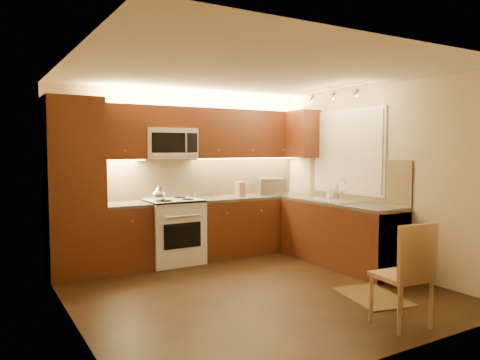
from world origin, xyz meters
TOP-DOWN VIEW (x-y plane):
  - floor at (0.00, 0.00)m, footprint 4.00×4.00m
  - ceiling at (0.00, 0.00)m, footprint 4.00×4.00m
  - wall_back at (0.00, 2.00)m, footprint 4.00×0.01m
  - wall_front at (0.00, -2.00)m, footprint 4.00×0.01m
  - wall_left at (-2.00, 0.00)m, footprint 0.01×4.00m
  - wall_right at (2.00, 0.00)m, footprint 0.01×4.00m
  - pantry at (-1.65, 1.70)m, footprint 0.70×0.60m
  - base_cab_back_left at (-0.99, 1.70)m, footprint 0.62×0.60m
  - counter_back_left at (-0.99, 1.70)m, footprint 0.62×0.60m
  - base_cab_back_right at (1.04, 1.70)m, footprint 1.92×0.60m
  - counter_back_right at (1.04, 1.70)m, footprint 1.92×0.60m
  - base_cab_right at (1.70, 0.40)m, footprint 0.60×2.00m
  - counter_right at (1.70, 0.40)m, footprint 0.60×2.00m
  - dishwasher at (1.70, -0.30)m, footprint 0.58×0.60m
  - backsplash_back at (0.35, 1.99)m, footprint 3.30×0.02m
  - backsplash_right at (1.99, 0.40)m, footprint 0.02×2.00m
  - upper_cab_back_left at (-0.99, 1.82)m, footprint 0.62×0.35m
  - upper_cab_back_right at (1.04, 1.82)m, footprint 1.92×0.35m
  - upper_cab_bridge at (-0.30, 1.82)m, footprint 0.76×0.35m
  - upper_cab_right_corner at (1.82, 1.40)m, footprint 0.35×0.50m
  - stove at (-0.30, 1.68)m, footprint 0.76×0.65m
  - microwave at (-0.30, 1.81)m, footprint 0.76×0.38m
  - window_frame at (1.99, 0.55)m, footprint 0.03×1.44m
  - window_blinds at (1.97, 0.55)m, footprint 0.02×1.36m
  - sink at (1.70, 0.55)m, footprint 0.52×0.86m
  - faucet at (1.88, 0.55)m, footprint 0.20×0.04m
  - track_light_bar at (1.55, 0.40)m, footprint 0.04×1.20m
  - kettle at (-0.57, 1.53)m, footprint 0.21×0.21m
  - toaster_oven at (1.39, 1.70)m, footprint 0.51×0.42m
  - knife_block at (0.84, 1.71)m, footprint 0.12×0.18m
  - spice_jar_a at (0.22, 1.93)m, footprint 0.04×0.04m
  - spice_jar_b at (0.55, 1.91)m, footprint 0.04×0.04m
  - spice_jar_c at (0.14, 1.86)m, footprint 0.06×0.06m
  - spice_jar_d at (0.49, 1.94)m, footprint 0.06×0.06m
  - soap_bottle at (1.89, 0.81)m, footprint 0.09×0.09m
  - rug at (1.00, -0.90)m, footprint 0.73×0.94m
  - dining_chair at (0.62, -1.60)m, footprint 0.48×0.48m

SIDE VIEW (x-z plane):
  - floor at x=0.00m, z-range -0.01..0.01m
  - rug at x=1.00m, z-range 0.00..0.01m
  - base_cab_back_left at x=-0.99m, z-range 0.00..0.86m
  - base_cab_back_right at x=1.04m, z-range 0.00..0.86m
  - base_cab_right at x=1.70m, z-range 0.00..0.86m
  - dishwasher at x=1.70m, z-range 0.01..0.85m
  - stove at x=-0.30m, z-range 0.00..0.92m
  - dining_chair at x=0.62m, z-range 0.00..0.98m
  - counter_back_left at x=-0.99m, z-range 0.86..0.90m
  - counter_back_right at x=1.04m, z-range 0.86..0.90m
  - counter_right at x=1.70m, z-range 0.86..0.90m
  - spice_jar_d at x=0.49m, z-range 0.90..0.99m
  - spice_jar_a at x=0.22m, z-range 0.90..0.99m
  - spice_jar_b at x=0.55m, z-range 0.90..0.99m
  - spice_jar_c at x=0.14m, z-range 0.90..0.99m
  - sink at x=1.70m, z-range 0.90..1.05m
  - soap_bottle at x=1.89m, z-range 0.90..1.07m
  - knife_block at x=0.84m, z-range 0.90..1.13m
  - kettle at x=-0.57m, z-range 0.92..1.14m
  - toaster_oven at x=1.39m, z-range 0.90..1.17m
  - faucet at x=1.88m, z-range 0.90..1.20m
  - pantry at x=-1.65m, z-range 0.00..2.30m
  - backsplash_back at x=0.35m, z-range 0.90..1.50m
  - backsplash_right at x=1.99m, z-range 0.90..1.50m
  - wall_back at x=0.00m, z-range 0.00..2.50m
  - wall_front at x=0.00m, z-range 0.00..2.50m
  - wall_left at x=-2.00m, z-range 0.00..2.50m
  - wall_right at x=2.00m, z-range 0.00..2.50m
  - window_frame at x=1.99m, z-range 0.98..2.22m
  - window_blinds at x=1.97m, z-range 1.02..2.18m
  - microwave at x=-0.30m, z-range 1.50..1.94m
  - upper_cab_back_left at x=-0.99m, z-range 1.50..2.25m
  - upper_cab_back_right at x=1.04m, z-range 1.50..2.25m
  - upper_cab_right_corner at x=1.82m, z-range 1.50..2.25m
  - upper_cab_bridge at x=-0.30m, z-range 1.94..2.25m
  - track_light_bar at x=1.55m, z-range 2.44..2.48m
  - ceiling at x=0.00m, z-range 2.50..2.50m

